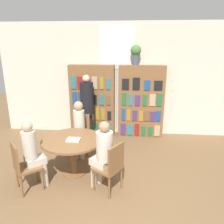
# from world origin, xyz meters

# --- Properties ---
(ground_plane) EXTENTS (16.00, 16.00, 0.00)m
(ground_plane) POSITION_xyz_m (0.00, 0.00, 0.00)
(ground_plane) COLOR brown
(wall_back) EXTENTS (6.40, 0.07, 3.00)m
(wall_back) POSITION_xyz_m (0.00, 3.28, 1.51)
(wall_back) COLOR beige
(wall_back) RESTS_ON ground_plane
(bookshelf_left) EXTENTS (1.20, 0.34, 1.92)m
(bookshelf_left) POSITION_xyz_m (-0.66, 3.08, 0.96)
(bookshelf_left) COLOR brown
(bookshelf_left) RESTS_ON ground_plane
(bookshelf_right) EXTENTS (1.20, 0.34, 1.92)m
(bookshelf_right) POSITION_xyz_m (0.66, 3.08, 0.96)
(bookshelf_right) COLOR brown
(bookshelf_right) RESTS_ON ground_plane
(flower_vase) EXTENTS (0.27, 0.27, 0.50)m
(flower_vase) POSITION_xyz_m (0.48, 3.09, 2.22)
(flower_vase) COLOR #475166
(flower_vase) RESTS_ON bookshelf_right
(reading_table) EXTENTS (1.15, 1.15, 0.73)m
(reading_table) POSITION_xyz_m (-0.69, 1.04, 0.60)
(reading_table) COLOR brown
(reading_table) RESTS_ON ground_plane
(chair_near_camera) EXTENTS (0.56, 0.56, 0.89)m
(chair_near_camera) POSITION_xyz_m (-1.39, 0.46, 0.50)
(chair_near_camera) COLOR brown
(chair_near_camera) RESTS_ON ground_plane
(chair_left_side) EXTENTS (0.43, 0.43, 0.89)m
(chair_left_side) POSITION_xyz_m (-0.75, 1.96, 0.50)
(chair_left_side) COLOR brown
(chair_left_side) RESTS_ON ground_plane
(chair_far_side) EXTENTS (0.55, 0.55, 0.89)m
(chair_far_side) POSITION_xyz_m (0.08, 0.56, 0.50)
(chair_far_side) COLOR brown
(chair_far_side) RESTS_ON ground_plane
(seated_reader_left) EXTENTS (0.26, 0.37, 1.26)m
(seated_reader_left) POSITION_xyz_m (-0.74, 1.77, 0.72)
(seated_reader_left) COLOR beige
(seated_reader_left) RESTS_ON ground_plane
(seated_reader_right) EXTENTS (0.42, 0.41, 1.24)m
(seated_reader_right) POSITION_xyz_m (-0.07, 0.65, 0.71)
(seated_reader_right) COLOR beige
(seated_reader_right) RESTS_ON ground_plane
(seated_reader_back) EXTENTS (0.39, 0.38, 1.24)m
(seated_reader_back) POSITION_xyz_m (-1.25, 0.58, 0.69)
(seated_reader_back) COLOR beige
(seated_reader_back) RESTS_ON ground_plane
(librarian_standing) EXTENTS (0.33, 0.60, 1.73)m
(librarian_standing) POSITION_xyz_m (-0.71, 2.58, 1.07)
(librarian_standing) COLOR black
(librarian_standing) RESTS_ON ground_plane
(open_book_on_table) EXTENTS (0.24, 0.18, 0.03)m
(open_book_on_table) POSITION_xyz_m (-0.65, 0.98, 0.74)
(open_book_on_table) COLOR silver
(open_book_on_table) RESTS_ON reading_table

